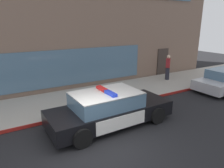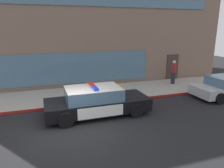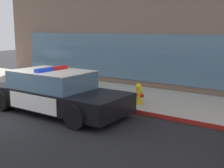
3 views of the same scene
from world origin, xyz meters
The scene contains 7 objects.
ground centered at (0.00, 0.00, 0.00)m, with size 48.00×48.00×0.00m, color black.
sidewalk centered at (0.00, 4.32, 0.07)m, with size 48.00×3.49×0.15m, color #A39E93.
curb_red_paint centered at (0.00, 2.55, 0.08)m, with size 28.80×0.04×0.14m, color maroon.
storefront_building centered at (2.67, 10.42, 4.18)m, with size 20.04×8.71×8.37m.
police_cruiser centered at (1.30, 1.23, 0.68)m, with size 5.00×2.17×1.49m.
fire_hydrant centered at (3.29, 3.24, 0.50)m, with size 0.34×0.39×0.73m.
pedestrian_on_sidewalk centered at (7.90, 4.73, 1.01)m, with size 0.47×0.46×1.71m.
Camera 2 is at (-0.95, -8.19, 4.11)m, focal length 33.91 mm.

